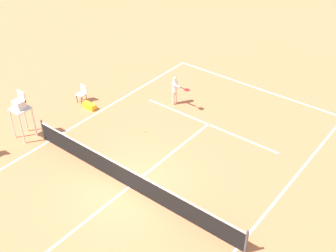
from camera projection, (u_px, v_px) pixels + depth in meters
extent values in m
plane|color=#D37A4C|center=(129.00, 187.00, 17.57)|extent=(60.00, 60.00, 0.00)
cube|color=white|center=(255.00, 87.00, 24.43)|extent=(10.18, 0.10, 0.01)
cube|color=white|center=(237.00, 248.00, 14.97)|extent=(0.10, 21.13, 0.01)
cube|color=white|center=(49.00, 141.00, 20.16)|extent=(0.10, 21.13, 0.01)
cube|color=white|center=(208.00, 124.00, 21.34)|extent=(7.64, 0.10, 0.01)
cube|color=white|center=(129.00, 187.00, 17.57)|extent=(0.10, 11.62, 0.01)
cylinder|color=#4C4C51|center=(246.00, 242.00, 14.52)|extent=(0.10, 0.10, 1.07)
cylinder|color=#4C4C51|center=(43.00, 130.00, 20.01)|extent=(0.10, 0.10, 1.07)
cube|color=black|center=(129.00, 178.00, 17.31)|extent=(10.78, 0.03, 0.91)
cube|color=white|center=(128.00, 169.00, 17.04)|extent=(10.78, 0.04, 0.06)
cylinder|color=beige|center=(176.00, 97.00, 22.81)|extent=(0.12, 0.12, 0.75)
cylinder|color=beige|center=(173.00, 98.00, 22.69)|extent=(0.12, 0.12, 0.75)
cylinder|color=white|center=(175.00, 87.00, 22.37)|extent=(0.28, 0.28, 0.59)
sphere|color=beige|center=(175.00, 79.00, 22.11)|extent=(0.21, 0.21, 0.21)
cylinder|color=beige|center=(177.00, 85.00, 22.47)|extent=(0.09, 0.09, 0.52)
cylinder|color=beige|center=(176.00, 86.00, 21.99)|extent=(0.52, 0.10, 0.09)
cylinder|color=black|center=(182.00, 88.00, 21.79)|extent=(0.26, 0.04, 0.04)
ellipsoid|color=red|center=(187.00, 90.00, 21.63)|extent=(0.33, 0.29, 0.04)
sphere|color=#CCE033|center=(145.00, 131.00, 20.80)|extent=(0.07, 0.07, 0.07)
cylinder|color=silver|center=(22.00, 129.00, 19.62)|extent=(0.07, 0.07, 1.55)
cylinder|color=silver|center=(13.00, 124.00, 19.98)|extent=(0.07, 0.07, 1.55)
cylinder|color=silver|center=(34.00, 123.00, 20.07)|extent=(0.07, 0.07, 1.55)
cylinder|color=silver|center=(25.00, 118.00, 20.43)|extent=(0.07, 0.07, 1.55)
cube|color=silver|center=(20.00, 109.00, 19.57)|extent=(0.80, 0.80, 0.06)
cube|color=silver|center=(19.00, 104.00, 19.44)|extent=(0.50, 0.44, 0.40)
cube|color=silver|center=(21.00, 96.00, 19.37)|extent=(0.50, 0.06, 0.50)
cylinder|color=#262626|center=(81.00, 101.00, 22.77)|extent=(0.04, 0.04, 0.45)
cylinder|color=#262626|center=(77.00, 99.00, 22.95)|extent=(0.04, 0.04, 0.45)
cylinder|color=#262626|center=(86.00, 98.00, 23.00)|extent=(0.04, 0.04, 0.45)
cylinder|color=#262626|center=(82.00, 96.00, 23.18)|extent=(0.04, 0.04, 0.45)
cube|color=silver|center=(81.00, 94.00, 22.83)|extent=(0.44, 0.44, 0.06)
cube|color=silver|center=(84.00, 89.00, 22.83)|extent=(0.44, 0.04, 0.44)
cube|color=yellow|center=(89.00, 106.00, 22.49)|extent=(0.76, 0.32, 0.30)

